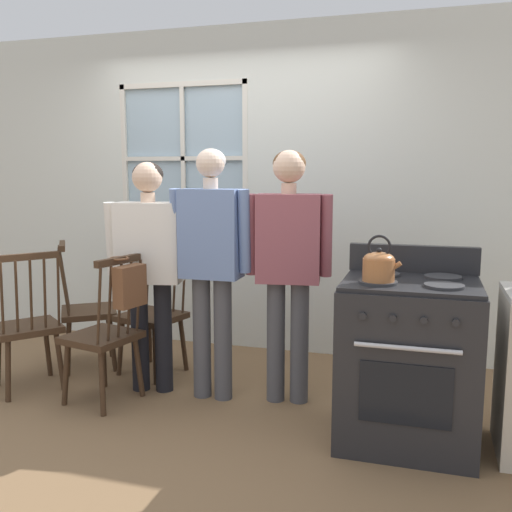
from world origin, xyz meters
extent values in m
plane|color=brown|center=(0.00, 0.00, 0.00)|extent=(16.00, 16.00, 0.00)
cube|color=silver|center=(-2.16, 1.40, 1.35)|extent=(2.07, 0.06, 2.70)
cube|color=silver|center=(1.62, 1.40, 1.35)|extent=(3.16, 0.06, 2.70)
cube|color=silver|center=(-0.54, 1.40, 0.49)|extent=(1.17, 0.06, 0.99)
cube|color=silver|center=(-0.54, 1.40, 2.48)|extent=(1.17, 0.06, 0.43)
cube|color=silver|center=(-0.54, 1.32, 0.97)|extent=(1.23, 0.10, 0.03)
cube|color=#9EB7C6|center=(-0.54, 1.41, 1.63)|extent=(1.11, 0.01, 1.22)
cube|color=silver|center=(-0.54, 1.38, 1.63)|extent=(0.04, 0.02, 1.28)
cube|color=silver|center=(-0.54, 1.38, 1.63)|extent=(1.17, 0.02, 0.04)
cube|color=silver|center=(-1.11, 1.38, 1.63)|extent=(0.04, 0.03, 1.28)
cube|color=silver|center=(0.02, 1.38, 1.63)|extent=(0.04, 0.03, 1.28)
cube|color=silver|center=(-0.54, 1.38, 2.25)|extent=(1.17, 0.03, 0.04)
cube|color=silver|center=(-0.54, 1.38, 1.01)|extent=(1.17, 0.03, 0.04)
cube|color=#3D2819|center=(-0.52, -0.03, 0.44)|extent=(0.48, 0.50, 0.04)
cylinder|color=#3D2819|center=(-0.64, 0.17, 0.21)|extent=(0.06, 0.08, 0.42)
cylinder|color=#3D2819|center=(-0.71, -0.16, 0.21)|extent=(0.08, 0.06, 0.42)
cylinder|color=#3D2819|center=(-0.33, 0.10, 0.21)|extent=(0.08, 0.06, 0.42)
cylinder|color=#3D2819|center=(-0.40, -0.23, 0.21)|extent=(0.06, 0.08, 0.42)
cylinder|color=#3D2819|center=(-0.31, 0.11, 0.69)|extent=(0.07, 0.03, 0.51)
cylinder|color=#3D2819|center=(-0.33, 0.02, 0.69)|extent=(0.07, 0.03, 0.51)
cylinder|color=#3D2819|center=(-0.36, -0.07, 0.69)|extent=(0.07, 0.03, 0.51)
cylinder|color=#3D2819|center=(-0.38, -0.16, 0.69)|extent=(0.07, 0.03, 0.51)
cylinder|color=#3D2819|center=(-0.40, -0.24, 0.69)|extent=(0.07, 0.03, 0.51)
cube|color=#3D2819|center=(-0.36, -0.07, 0.96)|extent=(0.12, 0.38, 0.04)
cube|color=#3D2819|center=(-1.14, 0.02, 0.44)|extent=(0.57, 0.58, 0.04)
cylinder|color=#3D2819|center=(-1.16, 0.25, 0.21)|extent=(0.06, 0.09, 0.42)
cylinder|color=#3D2819|center=(-0.91, 0.05, 0.21)|extent=(0.09, 0.06, 0.42)
cylinder|color=#3D2819|center=(-1.12, -0.22, 0.21)|extent=(0.06, 0.09, 0.42)
cylinder|color=#3D2819|center=(-0.90, 0.05, 0.69)|extent=(0.07, 0.06, 0.51)
cylinder|color=#3D2819|center=(-0.95, -0.02, 0.69)|extent=(0.07, 0.06, 0.51)
cylinder|color=#3D2819|center=(-1.01, -0.09, 0.69)|extent=(0.07, 0.06, 0.51)
cylinder|color=#3D2819|center=(-1.06, -0.16, 0.69)|extent=(0.07, 0.06, 0.51)
cylinder|color=#3D2819|center=(-1.12, -0.23, 0.69)|extent=(0.07, 0.06, 0.51)
cube|color=#3D2819|center=(-1.01, -0.09, 0.96)|extent=(0.27, 0.32, 0.04)
cube|color=#3D2819|center=(-0.99, 0.54, 0.44)|extent=(0.57, 0.57, 0.04)
cylinder|color=#3D2819|center=(-0.76, 0.49, 0.21)|extent=(0.09, 0.06, 0.42)
cylinder|color=#3D2819|center=(-0.96, 0.77, 0.21)|extent=(0.06, 0.09, 0.42)
cylinder|color=#3D2819|center=(-1.02, 0.31, 0.21)|extent=(0.06, 0.09, 0.42)
cylinder|color=#3D2819|center=(-1.22, 0.59, 0.21)|extent=(0.09, 0.06, 0.42)
cylinder|color=#3D2819|center=(-1.03, 0.30, 0.69)|extent=(0.07, 0.06, 0.51)
cylinder|color=#3D2819|center=(-1.08, 0.37, 0.69)|extent=(0.07, 0.06, 0.51)
cylinder|color=#3D2819|center=(-1.13, 0.44, 0.69)|extent=(0.07, 0.06, 0.51)
cylinder|color=#3D2819|center=(-1.18, 0.52, 0.69)|extent=(0.07, 0.06, 0.51)
cylinder|color=#3D2819|center=(-1.23, 0.59, 0.69)|extent=(0.07, 0.06, 0.51)
cube|color=#3D2819|center=(-1.13, 0.44, 0.96)|extent=(0.25, 0.33, 0.04)
cube|color=#3D2819|center=(-0.45, 0.55, 0.44)|extent=(0.51, 0.49, 0.04)
cylinder|color=#3D2819|center=(-0.66, 0.43, 0.21)|extent=(0.08, 0.06, 0.42)
cylinder|color=#3D2819|center=(-0.33, 0.35, 0.21)|extent=(0.06, 0.08, 0.42)
cylinder|color=#3D2819|center=(-0.58, 0.74, 0.21)|extent=(0.06, 0.08, 0.42)
cylinder|color=#3D2819|center=(-0.25, 0.66, 0.21)|extent=(0.08, 0.06, 0.42)
cylinder|color=#3D2819|center=(-0.58, 0.76, 0.69)|extent=(0.04, 0.07, 0.51)
cylinder|color=#3D2819|center=(-0.50, 0.73, 0.69)|extent=(0.04, 0.07, 0.51)
cylinder|color=#3D2819|center=(-0.41, 0.71, 0.69)|extent=(0.04, 0.07, 0.51)
cylinder|color=#3D2819|center=(-0.32, 0.69, 0.69)|extent=(0.04, 0.07, 0.51)
cylinder|color=#3D2819|center=(-0.23, 0.67, 0.69)|extent=(0.04, 0.07, 0.51)
cube|color=#3D2819|center=(-0.41, 0.71, 0.96)|extent=(0.38, 0.13, 0.04)
cylinder|color=black|center=(-0.38, 0.22, 0.39)|extent=(0.12, 0.12, 0.77)
cylinder|color=black|center=(-0.21, 0.25, 0.39)|extent=(0.12, 0.12, 0.77)
cube|color=white|center=(-0.29, 0.24, 1.04)|extent=(0.47, 0.29, 0.54)
cylinder|color=white|center=(-0.54, 0.17, 1.06)|extent=(0.09, 0.12, 0.50)
cylinder|color=white|center=(-0.04, 0.26, 1.06)|extent=(0.09, 0.12, 0.50)
cylinder|color=beige|center=(-0.29, 0.24, 1.34)|extent=(0.10, 0.10, 0.07)
sphere|color=beige|center=(-0.29, 0.24, 1.48)|extent=(0.20, 0.20, 0.20)
ellipsoid|color=black|center=(-0.30, 0.25, 1.50)|extent=(0.21, 0.21, 0.16)
cylinder|color=#4C4C51|center=(0.08, 0.24, 0.41)|extent=(0.12, 0.12, 0.83)
cylinder|color=#4C4C51|center=(0.23, 0.24, 0.41)|extent=(0.12, 0.12, 0.83)
cube|color=#6B84B7|center=(0.16, 0.24, 1.12)|extent=(0.39, 0.21, 0.58)
cylinder|color=#6B84B7|center=(-0.08, 0.22, 1.14)|extent=(0.08, 0.11, 0.54)
cylinder|color=#6B84B7|center=(0.39, 0.22, 1.14)|extent=(0.08, 0.11, 0.54)
cylinder|color=beige|center=(0.16, 0.24, 1.44)|extent=(0.10, 0.10, 0.07)
sphere|color=beige|center=(0.16, 0.24, 1.57)|extent=(0.19, 0.19, 0.19)
ellipsoid|color=silver|center=(0.16, 0.25, 1.58)|extent=(0.19, 0.19, 0.15)
cylinder|color=#4C4C51|center=(0.58, 0.31, 0.40)|extent=(0.12, 0.12, 0.81)
cylinder|color=#4C4C51|center=(0.73, 0.33, 0.40)|extent=(0.12, 0.12, 0.81)
cube|color=#934C56|center=(0.65, 0.32, 1.09)|extent=(0.43, 0.27, 0.57)
cylinder|color=#934C56|center=(0.42, 0.27, 1.11)|extent=(0.09, 0.12, 0.53)
cylinder|color=#934C56|center=(0.89, 0.34, 1.11)|extent=(0.09, 0.12, 0.53)
cylinder|color=beige|center=(0.65, 0.32, 1.41)|extent=(0.10, 0.10, 0.07)
sphere|color=beige|center=(0.65, 0.32, 1.55)|extent=(0.21, 0.21, 0.21)
ellipsoid|color=brown|center=(0.65, 0.34, 1.56)|extent=(0.21, 0.21, 0.17)
cube|color=#232326|center=(1.43, -0.04, 0.45)|extent=(0.74, 0.64, 0.90)
cube|color=black|center=(1.43, -0.04, 0.91)|extent=(0.73, 0.61, 0.02)
cylinder|color=#2D2D30|center=(1.26, -0.17, 0.93)|extent=(0.20, 0.20, 0.02)
cylinder|color=#2D2D30|center=(1.60, -0.17, 0.93)|extent=(0.20, 0.20, 0.02)
cylinder|color=#2D2D30|center=(1.26, 0.09, 0.93)|extent=(0.20, 0.20, 0.02)
cylinder|color=#2D2D30|center=(1.60, 0.09, 0.93)|extent=(0.20, 0.20, 0.02)
cube|color=#232326|center=(1.43, 0.25, 1.00)|extent=(0.74, 0.06, 0.16)
cube|color=black|center=(1.43, -0.36, 0.40)|extent=(0.46, 0.01, 0.32)
cylinder|color=silver|center=(1.43, -0.38, 0.65)|extent=(0.52, 0.02, 0.02)
cylinder|color=#232326|center=(1.21, -0.37, 0.79)|extent=(0.04, 0.02, 0.04)
cylinder|color=#232326|center=(1.36, -0.37, 0.79)|extent=(0.04, 0.02, 0.04)
cylinder|color=#232326|center=(1.50, -0.37, 0.79)|extent=(0.04, 0.02, 0.04)
cylinder|color=#232326|center=(1.65, -0.37, 0.79)|extent=(0.04, 0.02, 0.04)
cylinder|color=#A86638|center=(1.26, -0.17, 1.00)|extent=(0.17, 0.17, 0.12)
ellipsoid|color=#A86638|center=(1.26, -0.17, 1.06)|extent=(0.16, 0.16, 0.07)
sphere|color=black|center=(1.26, -0.17, 1.10)|extent=(0.03, 0.03, 0.03)
cylinder|color=#A86638|center=(1.34, -0.17, 1.02)|extent=(0.08, 0.03, 0.07)
torus|color=black|center=(1.26, -0.17, 1.12)|extent=(0.12, 0.01, 0.12)
cylinder|color=beige|center=(-0.59, 1.31, 1.04)|extent=(0.13, 0.13, 0.12)
cylinder|color=#33261C|center=(-0.59, 1.31, 1.10)|extent=(0.11, 0.11, 0.01)
cone|color=#286033|center=(-0.58, 1.32, 1.20)|extent=(0.06, 0.05, 0.19)
cone|color=#286033|center=(-0.60, 1.33, 1.15)|extent=(0.04, 0.05, 0.09)
cone|color=#286033|center=(-0.61, 1.30, 1.20)|extent=(0.09, 0.06, 0.19)
cone|color=#286033|center=(-0.59, 1.29, 1.14)|extent=(0.04, 0.05, 0.08)
cube|color=brown|center=(-0.27, -0.09, 0.81)|extent=(0.14, 0.23, 0.26)
torus|color=brown|center=(-0.35, -0.07, 0.98)|extent=(0.15, 0.15, 0.01)
camera|label=1|loc=(1.50, -3.21, 1.52)|focal=40.00mm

